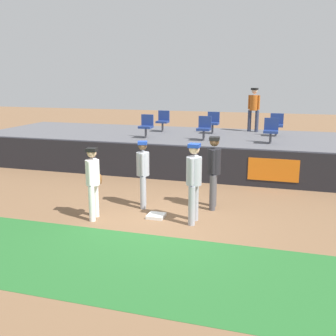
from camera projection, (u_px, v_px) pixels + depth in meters
The scene contains 16 objects.
ground_plane at pixel (165, 220), 9.31m from camera, with size 60.00×60.00×0.00m, color brown.
grass_foreground_strip at pixel (127, 264), 7.12m from camera, with size 18.00×2.80×0.01m, color #26662B.
first_base at pixel (156, 216), 9.47m from camera, with size 0.40×0.40×0.08m, color white.
player_fielder_home at pixel (93, 179), 9.19m from camera, with size 0.37×0.55×1.71m.
player_runner_visitor at pixel (194, 178), 8.91m from camera, with size 0.36×0.52×1.85m.
player_coach_visitor at pixel (143, 169), 10.04m from camera, with size 0.41×0.46×1.72m.
player_umpire at pixel (214, 167), 9.93m from camera, with size 0.38×0.52×1.85m.
field_wall at pixel (199, 164), 12.61m from camera, with size 18.00×0.26×1.14m.
bleacher_platform at pixel (213, 151), 15.02m from camera, with size 18.00×4.80×1.12m, color #59595E.
seat_front_right at pixel (271, 129), 13.14m from camera, with size 0.47×0.44×0.84m.
seat_back_left at pixel (163, 120), 16.02m from camera, with size 0.46×0.44×0.84m.
seat_back_center at pixel (213, 121), 15.45m from camera, with size 0.47×0.44×0.84m.
seat_back_right at pixel (277, 123), 14.78m from camera, with size 0.48×0.44×0.84m.
seat_front_left at pixel (146, 125), 14.36m from camera, with size 0.46×0.44×0.84m.
seat_front_center at pixel (204, 127), 13.77m from camera, with size 0.45×0.44×0.84m.
spectator_hooded at pixel (254, 107), 15.87m from camera, with size 0.47×0.41×1.75m.
Camera 1 is at (2.57, -8.42, 3.29)m, focal length 42.22 mm.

